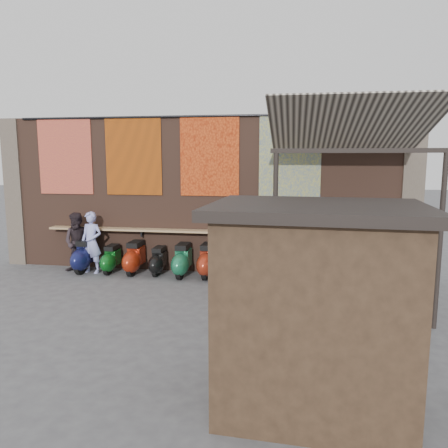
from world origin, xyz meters
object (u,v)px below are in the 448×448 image
Objects in this scene: scooter_stool_1 at (111,259)px; market_stall at (314,313)px; shelf_box at (273,228)px; scooter_stool_2 at (135,258)px; diner_right at (78,242)px; scooter_stool_6 at (231,262)px; scooter_stool_3 at (158,261)px; scooter_stool_8 at (284,265)px; scooter_stool_9 at (312,268)px; shopper_grey at (377,276)px; shopper_tan at (294,258)px; scooter_stool_5 at (207,261)px; scooter_stool_4 at (182,261)px; scooter_stool_7 at (260,264)px; scooter_stool_0 at (85,256)px; diner_left at (91,242)px; shopper_navy at (310,265)px.

scooter_stool_1 is 0.32× the size of market_stall.
shelf_box is 0.27× the size of market_stall.
diner_right is (-1.52, -0.03, 0.36)m from scooter_stool_2.
scooter_stool_3 is at bearing 178.39° from scooter_stool_6.
scooter_stool_8 is at bearing -6.34° from diner_right.
scooter_stool_8 is 0.36× the size of market_stall.
shelf_box is 1.36m from scooter_stool_9.
shopper_tan reaches higher than shopper_grey.
scooter_stool_8 is 0.54× the size of shopper_grey.
scooter_stool_6 is at bearing -0.39° from scooter_stool_1.
shopper_grey is (1.75, -2.14, 0.38)m from scooter_stool_8.
scooter_stool_2 is 0.56× the size of shopper_grey.
scooter_stool_5 reaches higher than scooter_stool_2.
scooter_stool_4 is 3.19m from scooter_stool_9.
shelf_box reaches higher than scooter_stool_1.
scooter_stool_5 is at bearing 179.39° from scooter_stool_8.
scooter_stool_7 is at bearing 2.36° from scooter_stool_4.
scooter_stool_1 is 1.05× the size of scooter_stool_9.
diner_right is 0.67× the size of market_stall.
diner_right is at bearing 179.89° from scooter_stool_8.
shelf_box is 0.83× the size of scooter_stool_1.
diner_right is (-4.74, -0.03, 0.39)m from scooter_stool_7.
scooter_stool_5 reaches higher than scooter_stool_8.
diner_right reaches higher than scooter_stool_0.
scooter_stool_7 is at bearing 0.31° from scooter_stool_0.
scooter_stool_8 is (5.16, -0.02, -0.02)m from scooter_stool_0.
scooter_stool_0 reaches higher than scooter_stool_4.
scooter_stool_7 is (2.60, -0.02, 0.04)m from scooter_stool_3.
scooter_stool_7 is (1.94, 0.08, -0.02)m from scooter_stool_4.
diner_left is at bearing 138.49° from market_stall.
scooter_stool_2 is at bearing -21.59° from shopper_grey.
diner_left reaches higher than diner_right.
shopper_grey is (3.66, -2.16, 0.36)m from scooter_stool_5.
scooter_stool_1 is at bearing 179.63° from scooter_stool_8.
shopper_navy is (5.71, -1.92, 0.46)m from scooter_stool_0.
diner_left reaches higher than shopper_grey.
scooter_stool_0 is 6.04m from shopper_navy.
shopper_tan is at bearing -71.61° from shelf_box.
shopper_grey reaches higher than scooter_stool_3.
scooter_stool_4 is at bearing -71.53° from shopper_navy.
diner_left is (0.23, -0.04, 0.38)m from scooter_stool_0.
scooter_stool_8 is (1.31, -0.01, -0.02)m from scooter_stool_6.
shelf_box is 0.76× the size of scooter_stool_7.
market_stall reaches higher than shopper_tan.
scooter_stool_7 reaches higher than scooter_stool_1.
scooter_stool_8 is at bearing -0.61° from scooter_stool_5.
scooter_stool_4 reaches higher than scooter_stool_1.
scooter_stool_4 is 1.94m from scooter_stool_7.
scooter_stool_0 is 1.24× the size of scooter_stool_9.
market_stall is at bearing -47.83° from scooter_stool_1.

